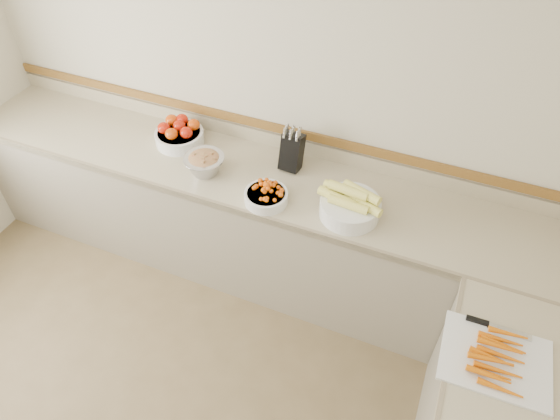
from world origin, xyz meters
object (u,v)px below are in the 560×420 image
at_px(rhubarb_bowl, 204,163).
at_px(knife_block, 292,151).
at_px(cutting_board, 496,358).
at_px(corn_bowl, 350,205).
at_px(tomato_bowl, 179,134).
at_px(cherry_tomato_bowl, 266,195).

bearing_deg(rhubarb_bowl, knife_block, 28.37).
bearing_deg(rhubarb_bowl, cutting_board, -19.76).
xyz_separation_m(corn_bowl, rhubarb_bowl, (-0.94, 0.02, -0.00)).
relative_size(knife_block, rhubarb_bowl, 1.20).
height_order(corn_bowl, rhubarb_bowl, corn_bowl).
height_order(tomato_bowl, cherry_tomato_bowl, tomato_bowl).
distance_m(tomato_bowl, cutting_board, 2.27).
bearing_deg(cutting_board, knife_block, 145.68).
height_order(knife_block, cherry_tomato_bowl, knife_block).
xyz_separation_m(cherry_tomato_bowl, cutting_board, (1.34, -0.55, -0.03)).
bearing_deg(tomato_bowl, corn_bowl, -10.35).
bearing_deg(tomato_bowl, rhubarb_bowl, -34.63).
distance_m(knife_block, corn_bowl, 0.54).
xyz_separation_m(tomato_bowl, cutting_board, (2.10, -0.86, -0.05)).
height_order(cherry_tomato_bowl, rhubarb_bowl, rhubarb_bowl).
distance_m(tomato_bowl, cherry_tomato_bowl, 0.82).
distance_m(cherry_tomato_bowl, rhubarb_bowl, 0.47).
bearing_deg(cherry_tomato_bowl, tomato_bowl, 158.08).
relative_size(tomato_bowl, cutting_board, 0.68).
height_order(rhubarb_bowl, cutting_board, rhubarb_bowl).
relative_size(knife_block, cutting_board, 0.64).
height_order(knife_block, tomato_bowl, knife_block).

